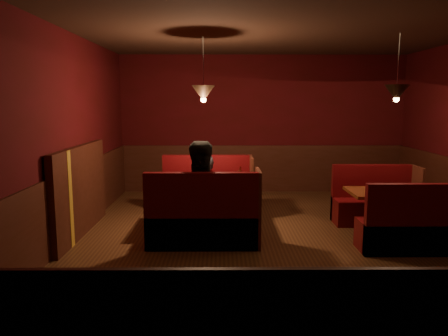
{
  "coord_description": "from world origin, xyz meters",
  "views": [
    {
      "loc": [
        -0.87,
        -5.81,
        1.93
      ],
      "look_at": [
        -0.83,
        0.61,
        0.95
      ],
      "focal_mm": 35.0,
      "sensor_mm": 36.0,
      "label": 1
    }
  ],
  "objects_px": {
    "main_bench_near": "(204,223)",
    "second_table": "(390,203)",
    "second_bench_far": "(374,205)",
    "main_bench_far": "(208,197)",
    "diner_b": "(204,179)",
    "main_table": "(205,193)",
    "second_bench_near": "(412,230)",
    "diner_a": "(205,176)"
  },
  "relations": [
    {
      "from": "main_bench_near",
      "to": "second_bench_far",
      "type": "bearing_deg",
      "value": 23.38
    },
    {
      "from": "main_bench_near",
      "to": "main_table",
      "type": "bearing_deg",
      "value": 91.09
    },
    {
      "from": "main_bench_near",
      "to": "diner_a",
      "type": "height_order",
      "value": "diner_a"
    },
    {
      "from": "main_table",
      "to": "main_bench_near",
      "type": "relative_size",
      "value": 0.91
    },
    {
      "from": "diner_a",
      "to": "second_bench_far",
      "type": "bearing_deg",
      "value": 160.04
    },
    {
      "from": "second_bench_near",
      "to": "diner_b",
      "type": "relative_size",
      "value": 0.74
    },
    {
      "from": "second_bench_near",
      "to": "diner_b",
      "type": "distance_m",
      "value": 2.79
    },
    {
      "from": "main_bench_far",
      "to": "diner_b",
      "type": "xyz_separation_m",
      "value": [
        -0.0,
        -1.34,
        0.55
      ]
    },
    {
      "from": "second_bench_near",
      "to": "second_bench_far",
      "type": "bearing_deg",
      "value": 90.0
    },
    {
      "from": "main_bench_far",
      "to": "diner_b",
      "type": "bearing_deg",
      "value": -90.12
    },
    {
      "from": "second_table",
      "to": "main_bench_near",
      "type": "bearing_deg",
      "value": -170.21
    },
    {
      "from": "main_table",
      "to": "second_bench_near",
      "type": "height_order",
      "value": "main_table"
    },
    {
      "from": "main_table",
      "to": "second_bench_far",
      "type": "distance_m",
      "value": 2.74
    },
    {
      "from": "main_bench_near",
      "to": "second_table",
      "type": "distance_m",
      "value": 2.7
    },
    {
      "from": "second_bench_far",
      "to": "diner_b",
      "type": "relative_size",
      "value": 0.74
    },
    {
      "from": "main_bench_far",
      "to": "second_table",
      "type": "height_order",
      "value": "main_bench_far"
    },
    {
      "from": "main_bench_far",
      "to": "main_bench_near",
      "type": "height_order",
      "value": "same"
    },
    {
      "from": "diner_b",
      "to": "second_bench_near",
      "type": "bearing_deg",
      "value": -26.9
    },
    {
      "from": "main_bench_near",
      "to": "second_bench_far",
      "type": "height_order",
      "value": "main_bench_near"
    },
    {
      "from": "main_table",
      "to": "second_bench_near",
      "type": "xyz_separation_m",
      "value": [
        2.7,
        -1.03,
        -0.27
      ]
    },
    {
      "from": "main_bench_near",
      "to": "second_table",
      "type": "xyz_separation_m",
      "value": [
        2.66,
        0.46,
        0.16
      ]
    },
    {
      "from": "second_table",
      "to": "second_bench_far",
      "type": "xyz_separation_m",
      "value": [
        0.03,
        0.7,
        -0.2
      ]
    },
    {
      "from": "main_table",
      "to": "second_bench_far",
      "type": "height_order",
      "value": "main_table"
    },
    {
      "from": "main_table",
      "to": "diner_a",
      "type": "relative_size",
      "value": 0.96
    },
    {
      "from": "second_table",
      "to": "diner_a",
      "type": "height_order",
      "value": "diner_a"
    },
    {
      "from": "main_table",
      "to": "main_bench_near",
      "type": "xyz_separation_m",
      "value": [
        0.01,
        -0.78,
        -0.24
      ]
    },
    {
      "from": "main_bench_near",
      "to": "diner_a",
      "type": "relative_size",
      "value": 1.06
    },
    {
      "from": "diner_b",
      "to": "second_bench_far",
      "type": "bearing_deg",
      "value": 2.18
    },
    {
      "from": "main_table",
      "to": "second_table",
      "type": "bearing_deg",
      "value": -6.91
    },
    {
      "from": "second_table",
      "to": "diner_a",
      "type": "relative_size",
      "value": 0.82
    },
    {
      "from": "second_bench_far",
      "to": "main_bench_near",
      "type": "bearing_deg",
      "value": -156.62
    },
    {
      "from": "second_bench_far",
      "to": "diner_b",
      "type": "bearing_deg",
      "value": -160.74
    },
    {
      "from": "main_table",
      "to": "second_bench_near",
      "type": "relative_size",
      "value": 1.06
    },
    {
      "from": "main_bench_far",
      "to": "second_table",
      "type": "distance_m",
      "value": 2.88
    },
    {
      "from": "main_bench_far",
      "to": "diner_b",
      "type": "relative_size",
      "value": 0.86
    },
    {
      "from": "second_table",
      "to": "main_table",
      "type": "bearing_deg",
      "value": 173.09
    },
    {
      "from": "second_table",
      "to": "second_bench_far",
      "type": "height_order",
      "value": "second_bench_far"
    },
    {
      "from": "main_bench_near",
      "to": "second_table",
      "type": "bearing_deg",
      "value": 9.79
    },
    {
      "from": "main_bench_near",
      "to": "second_bench_far",
      "type": "relative_size",
      "value": 1.17
    },
    {
      "from": "second_bench_near",
      "to": "diner_a",
      "type": "bearing_deg",
      "value": 148.76
    },
    {
      "from": "second_table",
      "to": "second_bench_far",
      "type": "bearing_deg",
      "value": 87.8
    },
    {
      "from": "main_bench_far",
      "to": "diner_a",
      "type": "height_order",
      "value": "diner_a"
    }
  ]
}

